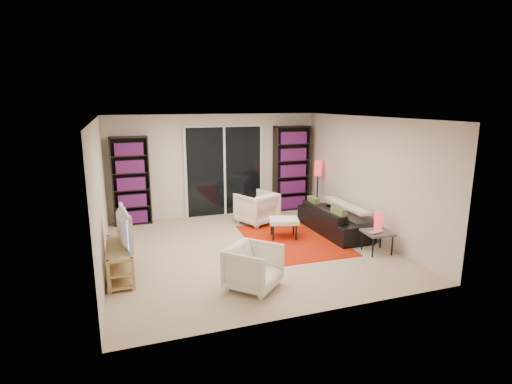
{
  "coord_description": "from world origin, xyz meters",
  "views": [
    {
      "loc": [
        -2.18,
        -6.68,
        2.67
      ],
      "look_at": [
        0.25,
        0.3,
        1.0
      ],
      "focal_mm": 28.0,
      "sensor_mm": 36.0,
      "label": 1
    }
  ],
  "objects_px": {
    "bookshelf_right": "(292,168)",
    "ottoman": "(284,221)",
    "bookshelf_left": "(131,181)",
    "armchair_front": "(254,267)",
    "floor_lamp": "(318,174)",
    "side_table": "(377,234)",
    "armchair_back": "(257,208)",
    "sofa": "(334,219)",
    "tv_stand": "(120,260)"
  },
  "relations": [
    {
      "from": "bookshelf_right",
      "to": "ottoman",
      "type": "bearing_deg",
      "value": -117.79
    },
    {
      "from": "bookshelf_left",
      "to": "ottoman",
      "type": "distance_m",
      "value": 3.49
    },
    {
      "from": "armchair_front",
      "to": "floor_lamp",
      "type": "relative_size",
      "value": 0.54
    },
    {
      "from": "bookshelf_left",
      "to": "ottoman",
      "type": "height_order",
      "value": "bookshelf_left"
    },
    {
      "from": "side_table",
      "to": "floor_lamp",
      "type": "height_order",
      "value": "floor_lamp"
    },
    {
      "from": "armchair_back",
      "to": "floor_lamp",
      "type": "relative_size",
      "value": 0.59
    },
    {
      "from": "bookshelf_left",
      "to": "sofa",
      "type": "relative_size",
      "value": 1.02
    },
    {
      "from": "bookshelf_left",
      "to": "tv_stand",
      "type": "xyz_separation_m",
      "value": [
        -0.32,
        -2.82,
        -0.71
      ]
    },
    {
      "from": "armchair_front",
      "to": "bookshelf_left",
      "type": "bearing_deg",
      "value": 67.5
    },
    {
      "from": "tv_stand",
      "to": "sofa",
      "type": "distance_m",
      "value": 4.32
    },
    {
      "from": "armchair_back",
      "to": "side_table",
      "type": "height_order",
      "value": "armchair_back"
    },
    {
      "from": "sofa",
      "to": "side_table",
      "type": "relative_size",
      "value": 3.71
    },
    {
      "from": "armchair_back",
      "to": "floor_lamp",
      "type": "bearing_deg",
      "value": 164.56
    },
    {
      "from": "tv_stand",
      "to": "armchair_front",
      "type": "distance_m",
      "value": 2.12
    },
    {
      "from": "bookshelf_left",
      "to": "side_table",
      "type": "distance_m",
      "value": 5.27
    },
    {
      "from": "armchair_back",
      "to": "ottoman",
      "type": "distance_m",
      "value": 1.13
    },
    {
      "from": "floor_lamp",
      "to": "ottoman",
      "type": "bearing_deg",
      "value": -137.14
    },
    {
      "from": "sofa",
      "to": "floor_lamp",
      "type": "xyz_separation_m",
      "value": [
        0.32,
        1.37,
        0.71
      ]
    },
    {
      "from": "armchair_back",
      "to": "floor_lamp",
      "type": "height_order",
      "value": "floor_lamp"
    },
    {
      "from": "bookshelf_left",
      "to": "armchair_front",
      "type": "xyz_separation_m",
      "value": [
        1.52,
        -3.89,
        -0.65
      ]
    },
    {
      "from": "armchair_front",
      "to": "ottoman",
      "type": "xyz_separation_m",
      "value": [
        1.29,
        1.9,
        0.02
      ]
    },
    {
      "from": "armchair_front",
      "to": "side_table",
      "type": "xyz_separation_m",
      "value": [
        2.56,
        0.6,
        0.03
      ]
    },
    {
      "from": "bookshelf_right",
      "to": "side_table",
      "type": "height_order",
      "value": "bookshelf_right"
    },
    {
      "from": "ottoman",
      "to": "sofa",
      "type": "bearing_deg",
      "value": -1.19
    },
    {
      "from": "bookshelf_left",
      "to": "bookshelf_right",
      "type": "xyz_separation_m",
      "value": [
        3.85,
        -0.0,
        0.07
      ]
    },
    {
      "from": "bookshelf_right",
      "to": "armchair_back",
      "type": "xyz_separation_m",
      "value": [
        -1.23,
        -0.88,
        -0.69
      ]
    },
    {
      "from": "sofa",
      "to": "armchair_back",
      "type": "relative_size",
      "value": 2.46
    },
    {
      "from": "bookshelf_right",
      "to": "sofa",
      "type": "height_order",
      "value": "bookshelf_right"
    },
    {
      "from": "bookshelf_right",
      "to": "armchair_front",
      "type": "distance_m",
      "value": 4.59
    },
    {
      "from": "tv_stand",
      "to": "armchair_front",
      "type": "bearing_deg",
      "value": -30.3
    },
    {
      "from": "side_table",
      "to": "ottoman",
      "type": "bearing_deg",
      "value": 134.68
    },
    {
      "from": "sofa",
      "to": "floor_lamp",
      "type": "distance_m",
      "value": 1.57
    },
    {
      "from": "armchair_back",
      "to": "ottoman",
      "type": "relative_size",
      "value": 1.16
    },
    {
      "from": "bookshelf_right",
      "to": "side_table",
      "type": "relative_size",
      "value": 4.06
    },
    {
      "from": "bookshelf_right",
      "to": "armchair_back",
      "type": "height_order",
      "value": "bookshelf_right"
    },
    {
      "from": "armchair_front",
      "to": "ottoman",
      "type": "bearing_deg",
      "value": 12.07
    },
    {
      "from": "bookshelf_right",
      "to": "floor_lamp",
      "type": "relative_size",
      "value": 1.6
    },
    {
      "from": "armchair_back",
      "to": "floor_lamp",
      "type": "xyz_separation_m",
      "value": [
        1.63,
        0.23,
        0.64
      ]
    },
    {
      "from": "bookshelf_left",
      "to": "side_table",
      "type": "xyz_separation_m",
      "value": [
        4.08,
        -3.28,
        -0.62
      ]
    },
    {
      "from": "bookshelf_left",
      "to": "tv_stand",
      "type": "relative_size",
      "value": 1.61
    },
    {
      "from": "armchair_front",
      "to": "ottoman",
      "type": "height_order",
      "value": "armchair_front"
    },
    {
      "from": "bookshelf_right",
      "to": "floor_lamp",
      "type": "distance_m",
      "value": 0.76
    },
    {
      "from": "bookshelf_right",
      "to": "ottoman",
      "type": "distance_m",
      "value": 2.36
    },
    {
      "from": "armchair_back",
      "to": "armchair_front",
      "type": "relative_size",
      "value": 1.1
    },
    {
      "from": "bookshelf_right",
      "to": "ottoman",
      "type": "height_order",
      "value": "bookshelf_right"
    },
    {
      "from": "bookshelf_right",
      "to": "side_table",
      "type": "distance_m",
      "value": 3.36
    },
    {
      "from": "bookshelf_left",
      "to": "armchair_back",
      "type": "bearing_deg",
      "value": -18.47
    },
    {
      "from": "ottoman",
      "to": "floor_lamp",
      "type": "xyz_separation_m",
      "value": [
        1.45,
        1.34,
        0.65
      ]
    },
    {
      "from": "bookshelf_left",
      "to": "armchair_back",
      "type": "xyz_separation_m",
      "value": [
        2.62,
        -0.88,
        -0.62
      ]
    },
    {
      "from": "ottoman",
      "to": "side_table",
      "type": "bearing_deg",
      "value": -45.32
    }
  ]
}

